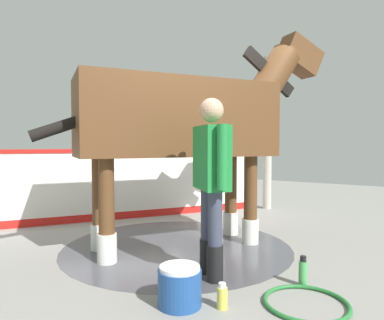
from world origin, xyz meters
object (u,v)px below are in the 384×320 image
object	(u,v)px
wash_bucket	(180,286)
bottle_spray	(303,272)
horse	(188,121)
hose_coil	(306,303)
handler	(211,175)
bottle_shampoo	(222,297)

from	to	relation	value
wash_bucket	bottle_spray	distance (m)	1.11
horse	hose_coil	bearing A→B (deg)	-83.46
handler	hose_coil	distance (m)	1.28
handler	wash_bucket	size ratio (longest dim) A/B	4.92
handler	bottle_spray	bearing A→B (deg)	150.41
wash_bucket	horse	bearing A→B (deg)	-148.77
wash_bucket	bottle_shampoo	size ratio (longest dim) A/B	1.72
handler	wash_bucket	xyz separation A→B (m)	(0.62, 0.08, -0.79)
handler	bottle_spray	size ratio (longest dim) A/B	6.30
bottle_shampoo	hose_coil	distance (m)	0.64
handler	bottle_spray	distance (m)	1.15
handler	wash_bucket	distance (m)	1.00
wash_bucket	bottle_shampoo	xyz separation A→B (m)	(-0.13, 0.29, -0.06)
horse	bottle_spray	bearing A→B (deg)	-73.91
hose_coil	wash_bucket	bearing A→B (deg)	-56.93
bottle_spray	handler	bearing A→B (deg)	-71.74
bottle_spray	wash_bucket	bearing A→B (deg)	-37.96
horse	handler	xyz separation A→B (m)	(0.72, 0.73, -0.56)
wash_bucket	handler	bearing A→B (deg)	-172.50
bottle_shampoo	hose_coil	bearing A→B (deg)	127.52
horse	bottle_shampoo	world-z (taller)	horse
bottle_spray	horse	bearing A→B (deg)	-107.47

